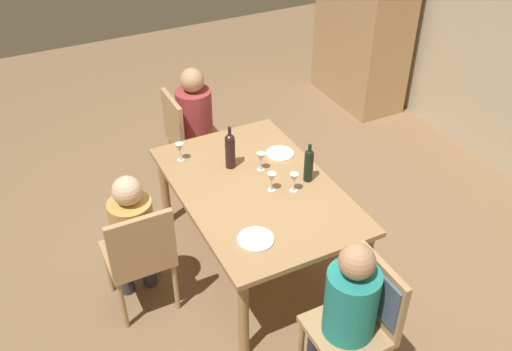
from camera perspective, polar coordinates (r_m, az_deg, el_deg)
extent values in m
plane|color=#846647|center=(4.53, 0.00, -8.49)|extent=(10.00, 10.00, 0.00)
cube|color=tan|center=(6.46, 10.94, 16.07)|extent=(1.10, 0.56, 2.10)
cube|color=#A87F51|center=(4.07, 0.00, -1.37)|extent=(1.65, 1.08, 0.04)
cylinder|color=#A87F51|center=(4.72, -9.23, -1.45)|extent=(0.07, 0.07, 0.69)
cylinder|color=#A87F51|center=(3.68, -1.27, -14.30)|extent=(0.07, 0.07, 0.69)
cylinder|color=#A87F51|center=(5.00, 0.90, 1.44)|extent=(0.07, 0.07, 0.69)
cylinder|color=#A87F51|center=(4.03, 10.97, -9.46)|extent=(0.07, 0.07, 0.69)
cylinder|color=tan|center=(4.28, -14.73, -9.17)|extent=(0.04, 0.04, 0.44)
cylinder|color=tan|center=(4.33, -9.87, -7.73)|extent=(0.04, 0.04, 0.44)
cylinder|color=tan|center=(4.02, -13.34, -12.67)|extent=(0.04, 0.04, 0.44)
cylinder|color=tan|center=(4.07, -8.14, -11.07)|extent=(0.04, 0.04, 0.44)
cube|color=tan|center=(4.00, -11.93, -7.71)|extent=(0.44, 0.44, 0.04)
cube|color=tan|center=(3.70, -11.48, -6.95)|extent=(0.04, 0.44, 0.44)
cylinder|color=tan|center=(5.46, -4.80, 3.02)|extent=(0.04, 0.04, 0.44)
cylinder|color=tan|center=(5.17, -3.17, 0.99)|extent=(0.04, 0.04, 0.44)
cylinder|color=tan|center=(5.36, -8.55, 2.01)|extent=(0.04, 0.04, 0.44)
cylinder|color=tan|center=(5.06, -7.10, -0.12)|extent=(0.04, 0.04, 0.44)
cube|color=tan|center=(5.13, -6.07, 3.73)|extent=(0.44, 0.44, 0.04)
cube|color=tan|center=(4.95, -8.40, 5.51)|extent=(0.44, 0.04, 0.44)
cylinder|color=tan|center=(3.72, 4.61, -16.74)|extent=(0.04, 0.04, 0.44)
cylinder|color=tan|center=(3.87, 9.63, -14.55)|extent=(0.04, 0.04, 0.44)
cube|color=tan|center=(3.51, 9.20, -15.29)|extent=(0.44, 0.44, 0.04)
cube|color=tan|center=(3.42, 12.40, -11.44)|extent=(0.44, 0.04, 0.44)
cube|color=#4C5B75|center=(3.40, 12.45, -11.19)|extent=(0.40, 0.07, 0.31)
cylinder|color=#33333D|center=(4.25, -13.22, -9.16)|extent=(0.11, 0.11, 0.46)
cylinder|color=#33333D|center=(4.27, -10.96, -8.49)|extent=(0.11, 0.11, 0.46)
cylinder|color=tan|center=(3.86, -12.34, -5.30)|extent=(0.29, 0.29, 0.45)
sphere|color=beige|center=(3.66, -12.96, -1.51)|extent=(0.19, 0.19, 0.19)
cylinder|color=#33333D|center=(5.37, -4.84, 2.50)|extent=(0.11, 0.11, 0.46)
cylinder|color=#33333D|center=(5.22, -4.05, 1.49)|extent=(0.11, 0.11, 0.46)
cylinder|color=#9E383D|center=(5.01, -6.24, 6.06)|extent=(0.31, 0.31, 0.48)
sphere|color=tan|center=(4.85, -6.51, 9.59)|extent=(0.21, 0.21, 0.21)
cylinder|color=teal|center=(3.33, 9.59, -12.74)|extent=(0.31, 0.31, 0.47)
sphere|color=tan|center=(3.09, 10.21, -8.56)|extent=(0.21, 0.21, 0.21)
cylinder|color=black|center=(4.21, -2.63, 2.22)|extent=(0.08, 0.08, 0.23)
sphere|color=black|center=(4.14, -2.68, 3.70)|extent=(0.08, 0.08, 0.08)
cylinder|color=black|center=(4.11, -2.70, 4.35)|extent=(0.03, 0.03, 0.09)
cylinder|color=black|center=(4.08, 5.34, 0.77)|extent=(0.07, 0.07, 0.21)
sphere|color=black|center=(4.02, 5.43, 2.16)|extent=(0.07, 0.07, 0.07)
cylinder|color=black|center=(3.99, 5.47, 2.68)|extent=(0.03, 0.03, 0.07)
cylinder|color=silver|center=(4.03, 3.81, -1.53)|extent=(0.06, 0.06, 0.00)
cylinder|color=silver|center=(4.01, 3.83, -1.11)|extent=(0.01, 0.01, 0.07)
cone|color=silver|center=(3.97, 3.87, -0.27)|extent=(0.07, 0.07, 0.07)
cylinder|color=silver|center=(4.03, 1.57, -1.48)|extent=(0.06, 0.06, 0.00)
cylinder|color=silver|center=(4.01, 1.58, -1.06)|extent=(0.01, 0.01, 0.07)
cone|color=silver|center=(3.96, 1.60, -0.22)|extent=(0.07, 0.07, 0.07)
cylinder|color=silver|center=(4.38, -7.65, 1.60)|extent=(0.06, 0.06, 0.00)
cylinder|color=silver|center=(4.36, -7.68, 2.00)|extent=(0.01, 0.01, 0.07)
cone|color=silver|center=(4.32, -7.76, 2.80)|extent=(0.07, 0.07, 0.07)
cylinder|color=silver|center=(4.23, 0.48, 0.61)|extent=(0.06, 0.06, 0.00)
cylinder|color=silver|center=(4.21, 0.49, 1.02)|extent=(0.01, 0.01, 0.07)
cone|color=silver|center=(4.17, 0.49, 1.84)|extent=(0.07, 0.07, 0.07)
cylinder|color=white|center=(3.62, -0.04, -6.48)|extent=(0.24, 0.24, 0.01)
cylinder|color=white|center=(4.41, 2.43, 2.25)|extent=(0.22, 0.22, 0.01)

